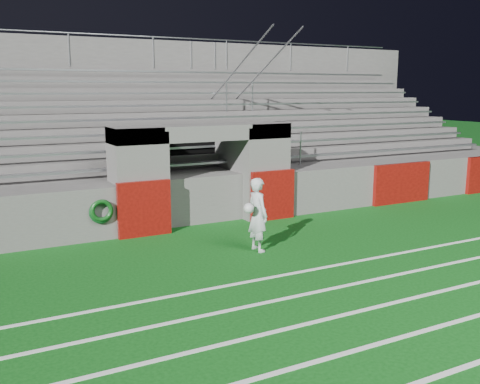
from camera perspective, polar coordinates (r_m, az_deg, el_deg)
ground at (r=11.33m, az=3.37°, el=-7.09°), size 90.00×90.00×0.00m
field_markings at (r=7.83m, az=23.50°, el=-16.52°), size 28.00×8.09×0.01m
stadium_structure at (r=18.18m, az=-9.69°, el=4.40°), size 26.00×8.48×5.42m
goalkeeper_with_ball at (r=11.64m, az=1.89°, el=-2.40°), size 0.64×0.61×1.63m
hose_coil at (r=12.76m, az=-14.56°, el=-2.00°), size 0.57×0.15×0.59m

